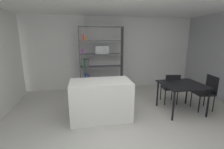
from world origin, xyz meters
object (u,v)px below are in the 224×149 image
object	(u,v)px
kitchen_island	(101,100)
dining_table	(182,87)
dining_chair_far	(171,86)
dining_chair_window_side	(207,90)
open_bookshelf	(99,58)

from	to	relation	value
kitchen_island	dining_table	size ratio (longest dim) A/B	1.37
dining_chair_far	dining_chair_window_side	distance (m)	0.89
kitchen_island	dining_chair_window_side	size ratio (longest dim) A/B	1.51
kitchen_island	dining_chair_far	distance (m)	2.09
kitchen_island	open_bookshelf	world-z (taller)	open_bookshelf
kitchen_island	dining_chair_window_side	xyz separation A→B (m)	(2.77, -0.02, 0.08)
dining_table	dining_chair_window_side	distance (m)	0.73
dining_table	dining_chair_far	xyz separation A→B (m)	(-0.01, 0.49, -0.14)
kitchen_island	dining_chair_window_side	world-z (taller)	same
open_bookshelf	dining_chair_far	distance (m)	2.46
kitchen_island	dining_chair_far	world-z (taller)	kitchen_island
dining_table	dining_chair_window_side	size ratio (longest dim) A/B	1.11
kitchen_island	dining_chair_far	xyz separation A→B (m)	(2.03, 0.48, 0.06)
open_bookshelf	dining_table	xyz separation A→B (m)	(1.89, -1.93, -0.52)
kitchen_island	dining_chair_window_side	bearing A→B (deg)	-0.32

